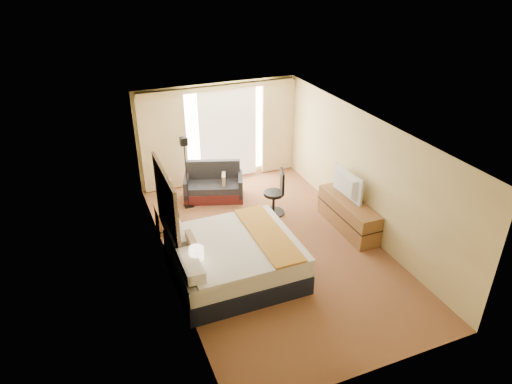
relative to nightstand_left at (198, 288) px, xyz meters
name	(u,v)px	position (x,y,z in m)	size (l,w,h in m)	color
floor	(272,246)	(1.87, 1.05, -0.28)	(4.20, 7.00, 0.02)	#5E251A
ceiling	(274,128)	(1.87, 1.05, 2.33)	(4.20, 7.00, 0.02)	white
wall_back	(218,133)	(1.87, 4.55, 1.02)	(4.20, 0.02, 2.60)	beige
wall_front	(379,304)	(1.87, -2.45, 1.02)	(4.20, 0.02, 2.60)	beige
wall_left	(167,211)	(-0.23, 1.05, 1.02)	(0.02, 7.00, 2.60)	beige
wall_right	(363,174)	(3.97, 1.05, 1.02)	(0.02, 7.00, 2.60)	beige
headboard	(167,207)	(-0.19, 1.25, 1.01)	(0.06, 1.85, 1.50)	black
nightstand_left	(198,288)	(0.00, 0.00, 0.00)	(0.45, 0.52, 0.55)	olive
nightstand_right	(167,219)	(0.00, 2.50, 0.00)	(0.45, 0.52, 0.55)	olive
media_dresser	(348,215)	(3.70, 1.05, 0.07)	(0.50, 1.80, 0.70)	olive
window	(227,131)	(2.12, 4.52, 1.04)	(2.30, 0.02, 2.30)	white
curtains	(219,130)	(1.87, 4.44, 1.13)	(4.12, 0.19, 2.56)	#FAE4B0
bed	(234,259)	(0.81, 0.40, 0.13)	(2.27, 2.08, 1.10)	black
loveseat	(214,187)	(1.40, 3.54, 0.02)	(1.60, 1.19, 0.89)	#531917
floor_lamp	(185,159)	(0.69, 3.35, 0.97)	(0.22, 0.22, 1.77)	black
desk_chair	(276,195)	(2.51, 2.26, 0.21)	(0.53, 0.53, 1.09)	black
lamp_left	(197,254)	(0.03, 0.05, 0.68)	(0.25, 0.25, 0.53)	black
lamp_right	(163,186)	(0.00, 2.54, 0.78)	(0.31, 0.31, 0.65)	black
tissue_box	(195,268)	(0.01, 0.14, 0.33)	(0.12, 0.12, 0.11)	#87A5D2
telephone	(170,203)	(0.11, 2.61, 0.31)	(0.19, 0.15, 0.07)	black
television	(344,185)	(3.65, 1.26, 0.72)	(1.04, 0.14, 0.60)	black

